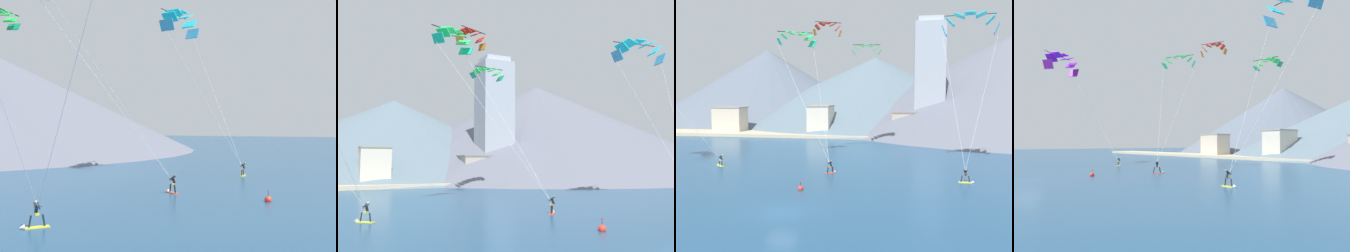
# 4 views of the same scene
# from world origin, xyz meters

# --- Properties ---
(ground_plane) EXTENTS (400.00, 400.00, 0.00)m
(ground_plane) POSITION_xyz_m (0.00, 0.00, 0.00)
(ground_plane) COLOR navy
(kitesurfer_near_lead) EXTENTS (1.36, 1.63, 1.70)m
(kitesurfer_near_lead) POSITION_xyz_m (0.83, 16.09, 0.49)
(kitesurfer_near_lead) COLOR #E54C33
(kitesurfer_near_lead) RESTS_ON ground
(kitesurfer_near_trail) EXTENTS (1.62, 1.39, 1.64)m
(kitesurfer_near_trail) POSITION_xyz_m (-15.25, 18.13, 0.46)
(kitesurfer_near_trail) COLOR yellow
(kitesurfer_near_trail) RESTS_ON ground
(kitesurfer_mid_center) EXTENTS (1.75, 0.64, 1.68)m
(kitesurfer_mid_center) POSITION_xyz_m (16.67, 13.55, 0.48)
(kitesurfer_mid_center) COLOR yellow
(kitesurfer_mid_center) RESTS_ON ground
(parafoil_kite_near_lead) EXTENTS (9.42, 10.97, 17.70)m
(parafoil_kite_near_lead) POSITION_xyz_m (-6.11, 24.53, 18.02)
(parafoil_kite_near_lead) COLOR #18CA8B
(parafoil_kite_near_trail) EXTENTS (12.95, 11.09, 19.60)m
(parafoil_kite_near_trail) POSITION_xyz_m (-24.83, 10.73, 19.51)
(parafoil_kite_near_trail) COLOR #8B1998
(parafoil_kite_mid_center) EXTENTS (7.23, 9.64, 18.93)m
(parafoil_kite_mid_center) POSITION_xyz_m (17.74, 21.96, 19.08)
(parafoil_kite_mid_center) COLOR #3A92BC
(parafoil_kite_distant_high_outer) EXTENTS (4.52, 3.12, 2.10)m
(parafoil_kite_distant_high_outer) POSITION_xyz_m (-2.53, 29.25, 20.22)
(parafoil_kite_distant_high_outer) COLOR #AE661A
(parafoil_kite_distant_low_drift) EXTENTS (5.30, 2.19, 1.74)m
(parafoil_kite_distant_low_drift) POSITION_xyz_m (2.70, 36.94, 17.84)
(parafoil_kite_distant_low_drift) COLOR #128E5F
(race_marker_buoy) EXTENTS (0.56, 0.56, 1.02)m
(race_marker_buoy) POSITION_xyz_m (-0.56, 7.35, 0.16)
(race_marker_buoy) COLOR red
(race_marker_buoy) RESTS_ON ground
(shoreline_strip) EXTENTS (180.00, 10.00, 0.70)m
(shoreline_strip) POSITION_xyz_m (0.00, 56.65, 0.35)
(shoreline_strip) COLOR #BCAD8E
(shoreline_strip) RESTS_ON ground
(shore_building_harbour_front) EXTENTS (5.36, 7.24, 7.29)m
(shore_building_harbour_front) POSITION_xyz_m (-10.76, 58.33, 3.66)
(shore_building_harbour_front) COLOR beige
(shore_building_harbour_front) RESTS_ON ground
(shore_building_quay_west) EXTENTS (7.62, 5.40, 6.76)m
(shore_building_quay_west) POSITION_xyz_m (-34.52, 59.12, 3.39)
(shore_building_quay_west) COLOR beige
(shore_building_quay_west) RESTS_ON ground
(mountain_peak_central_summit) EXTENTS (85.39, 85.39, 26.24)m
(mountain_peak_central_summit) POSITION_xyz_m (-41.37, 102.96, 13.12)
(mountain_peak_central_summit) COLOR slate
(mountain_peak_central_summit) RESTS_ON ground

